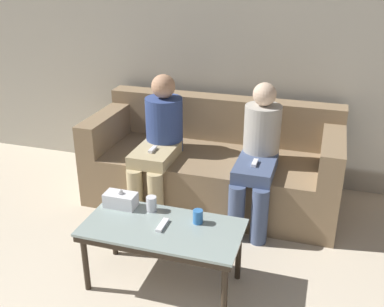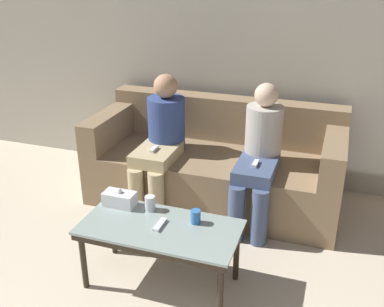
# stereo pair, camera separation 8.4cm
# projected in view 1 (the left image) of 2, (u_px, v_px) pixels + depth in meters

# --- Properties ---
(wall_back) EXTENTS (12.00, 0.06, 2.60)m
(wall_back) POSITION_uv_depth(u_px,v_px,m) (231.00, 45.00, 4.11)
(wall_back) COLOR #B7B2A3
(wall_back) RESTS_ON ground_plane
(couch) EXTENTS (2.17, 0.93, 0.87)m
(couch) POSITION_uv_depth(u_px,v_px,m) (214.00, 165.00, 4.03)
(couch) COLOR #897051
(couch) RESTS_ON ground_plane
(coffee_table) EXTENTS (1.03, 0.51, 0.45)m
(coffee_table) POSITION_uv_depth(u_px,v_px,m) (163.00, 233.00, 2.89)
(coffee_table) COLOR #8C9E99
(coffee_table) RESTS_ON ground_plane
(cup_near_left) EXTENTS (0.07, 0.07, 0.09)m
(cup_near_left) POSITION_uv_depth(u_px,v_px,m) (198.00, 217.00, 2.89)
(cup_near_left) COLOR #3372BF
(cup_near_left) RESTS_ON coffee_table
(cup_near_right) EXTENTS (0.07, 0.07, 0.10)m
(cup_near_right) POSITION_uv_depth(u_px,v_px,m) (151.00, 204.00, 3.03)
(cup_near_right) COLOR silver
(cup_near_right) RESTS_ON coffee_table
(tissue_box) EXTENTS (0.22, 0.12, 0.13)m
(tissue_box) POSITION_uv_depth(u_px,v_px,m) (121.00, 200.00, 3.09)
(tissue_box) COLOR white
(tissue_box) RESTS_ON coffee_table
(game_remote) EXTENTS (0.04, 0.15, 0.02)m
(game_remote) POSITION_uv_depth(u_px,v_px,m) (162.00, 225.00, 2.87)
(game_remote) COLOR white
(game_remote) RESTS_ON coffee_table
(seated_person_left_end) EXTENTS (0.32, 0.70, 1.14)m
(seated_person_left_end) POSITION_uv_depth(u_px,v_px,m) (159.00, 138.00, 3.83)
(seated_person_left_end) COLOR tan
(seated_person_left_end) RESTS_ON ground_plane
(seated_person_mid_left) EXTENTS (0.31, 0.70, 1.14)m
(seated_person_mid_left) POSITION_uv_depth(u_px,v_px,m) (258.00, 152.00, 3.59)
(seated_person_mid_left) COLOR #47567A
(seated_person_mid_left) RESTS_ON ground_plane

